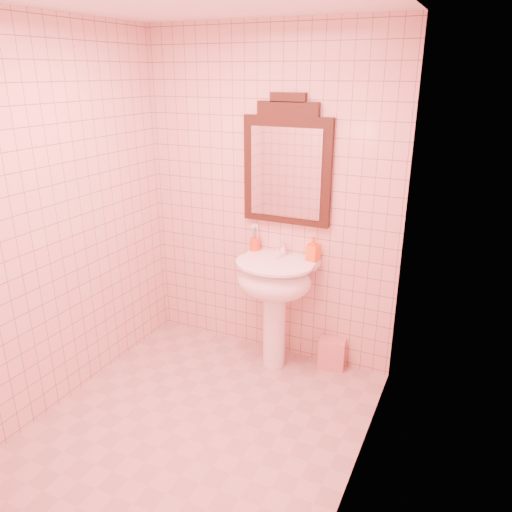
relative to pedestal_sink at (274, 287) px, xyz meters
The scene contains 8 objects.
floor 1.10m from the pedestal_sink, 99.81° to the right, with size 2.20×2.20×0.00m, color tan.
back_wall 0.65m from the pedestal_sink, 123.36° to the left, with size 2.00×0.02×2.50m, color beige.
pedestal_sink is the anchor object (origin of this frame).
faucet 0.29m from the pedestal_sink, 90.00° to the left, with size 0.04×0.16×0.11m.
mirror 0.89m from the pedestal_sink, 90.00° to the left, with size 0.66×0.06×0.92m.
toothbrush_cup 0.39m from the pedestal_sink, 143.96° to the left, with size 0.08×0.08×0.18m.
soap_dispenser 0.41m from the pedestal_sink, 32.19° to the left, with size 0.08×0.08×0.18m, color orange.
towel 0.70m from the pedestal_sink, 20.57° to the left, with size 0.20×0.13×0.24m, color #EA968A.
Camera 1 is at (1.45, -2.25, 2.16)m, focal length 35.00 mm.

